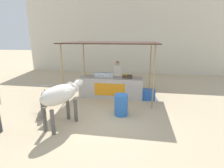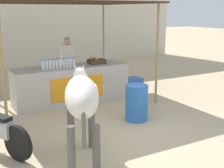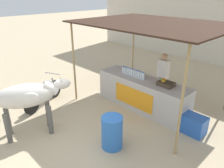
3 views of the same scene
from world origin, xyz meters
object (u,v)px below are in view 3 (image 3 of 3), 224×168
object	(u,v)px
vendor_behind_counter	(162,78)
cow	(28,97)
motorcycle_parked	(44,92)
cooler_box	(193,125)
stall_counter	(142,93)
fruit_crate	(165,83)
water_barrel	(112,132)

from	to	relation	value
vendor_behind_counter	cow	distance (m)	4.03
vendor_behind_counter	motorcycle_parked	distance (m)	3.79
vendor_behind_counter	cooler_box	xyz separation A→B (m)	(1.57, -0.85, -0.61)
stall_counter	cooler_box	distance (m)	1.80
fruit_crate	vendor_behind_counter	distance (m)	0.91
vendor_behind_counter	cooler_box	bearing A→B (deg)	-28.45
stall_counter	cow	distance (m)	3.29
fruit_crate	motorcycle_parked	size ratio (longest dim) A/B	0.27
cooler_box	motorcycle_parked	distance (m)	4.52
stall_counter	fruit_crate	bearing A→B (deg)	3.93
cooler_box	stall_counter	bearing A→B (deg)	176.87
stall_counter	vendor_behind_counter	bearing A→B (deg)	74.39
cooler_box	cow	xyz separation A→B (m)	(-2.85, -2.97, 0.79)
stall_counter	motorcycle_parked	xyz separation A→B (m)	(-2.29, -2.07, -0.05)
vendor_behind_counter	water_barrel	distance (m)	2.81
vendor_behind_counter	cow	xyz separation A→B (m)	(-1.28, -3.82, 0.18)
vendor_behind_counter	motorcycle_parked	size ratio (longest dim) A/B	1.00
stall_counter	cow	xyz separation A→B (m)	(-1.07, -3.06, 0.55)
stall_counter	motorcycle_parked	size ratio (longest dim) A/B	1.81
water_barrel	stall_counter	bearing A→B (deg)	109.91
vendor_behind_counter	cow	world-z (taller)	vendor_behind_counter
stall_counter	fruit_crate	xyz separation A→B (m)	(0.76, 0.05, 0.55)
fruit_crate	water_barrel	xyz separation A→B (m)	(-0.04, -2.03, -0.63)
stall_counter	cooler_box	size ratio (longest dim) A/B	5.00
cow	motorcycle_parked	size ratio (longest dim) A/B	1.10
cow	cooler_box	bearing A→B (deg)	46.13
water_barrel	cow	xyz separation A→B (m)	(-1.79, -1.09, 0.63)
stall_counter	cooler_box	bearing A→B (deg)	-3.13
vendor_behind_counter	water_barrel	size ratio (longest dim) A/B	2.06
fruit_crate	motorcycle_parked	bearing A→B (deg)	-145.08
vendor_behind_counter	water_barrel	xyz separation A→B (m)	(0.51, -2.73, -0.45)
vendor_behind_counter	water_barrel	bearing A→B (deg)	-79.50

